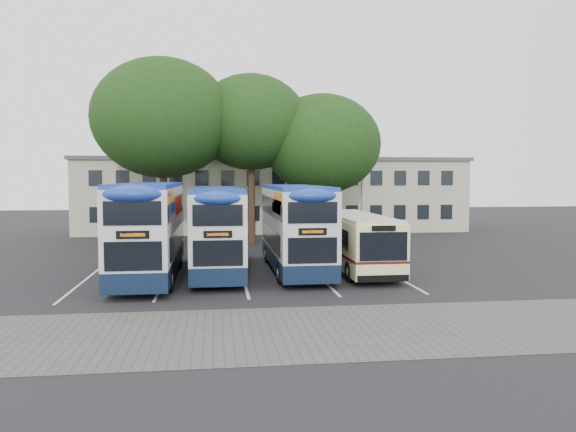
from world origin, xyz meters
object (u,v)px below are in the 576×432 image
Objects in this scene: lamp_post at (362,170)px; bus_dd_left at (149,226)px; bus_dd_mid at (217,226)px; bus_single at (355,239)px; tree_left at (162,118)px; bus_dd_right at (295,224)px; tree_mid at (251,123)px; tree_right at (322,144)px.

lamp_post reaches higher than bus_dd_left.
lamp_post reaches higher than bus_dd_mid.
bus_dd_left is 9.89m from bus_single.
tree_left is 13.06m from bus_dd_mid.
lamp_post is 15.13m from tree_left.
bus_dd_right is (-7.14, -14.26, -2.79)m from lamp_post.
lamp_post is at bearing 13.44° from tree_left.
tree_left is at bearing 133.07° from bus_single.
bus_dd_mid is (3.47, -10.98, -6.17)m from tree_left.
bus_dd_right is (3.75, 0.15, 0.05)m from bus_dd_mid.
bus_dd_left is 3.18m from bus_dd_mid.
tree_mid is at bearing 8.58° from tree_left.
lamp_post is 9.44m from tree_mid.
tree_mid is 14.29m from bus_single.
lamp_post is 0.88× the size of tree_right.
lamp_post is at bearing 16.68° from tree_mid.
bus_dd_mid is (-7.30, -11.74, -4.61)m from tree_right.
tree_right is 1.00× the size of bus_dd_left.
tree_mid is at bearing -163.32° from lamp_post.
tree_left is 1.19× the size of bus_dd_left.
bus_dd_mid is 0.98× the size of bus_dd_right.
tree_left is 16.46m from bus_single.
bus_dd_mid is at bearing -72.47° from tree_left.
tree_mid reaches higher than bus_dd_right.
tree_mid is at bearing 110.28° from bus_single.
bus_dd_mid is at bearing -121.86° from tree_right.
bus_dd_left is at bearing -164.84° from bus_dd_mid.
lamp_post is 20.84m from bus_dd_left.
lamp_post is 0.90× the size of bus_dd_right.
tree_left is 1.07× the size of tree_mid.
bus_single is at bearing 0.42° from bus_dd_mid.
bus_dd_left reaches higher than bus_dd_right.
tree_mid is 15.03m from bus_dd_left.
tree_left is 10.91m from tree_right.
tree_left reaches higher than bus_dd_right.
bus_dd_right is (7.22, -10.82, -6.12)m from tree_left.
tree_left reaches higher than lamp_post.
lamp_post reaches higher than bus_dd_right.
bus_dd_left is at bearing -171.78° from bus_dd_right.
tree_left reaches higher than bus_dd_mid.
tree_mid is (5.85, 0.88, -0.12)m from tree_left.
bus_dd_mid is (3.06, 0.83, -0.13)m from bus_dd_left.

